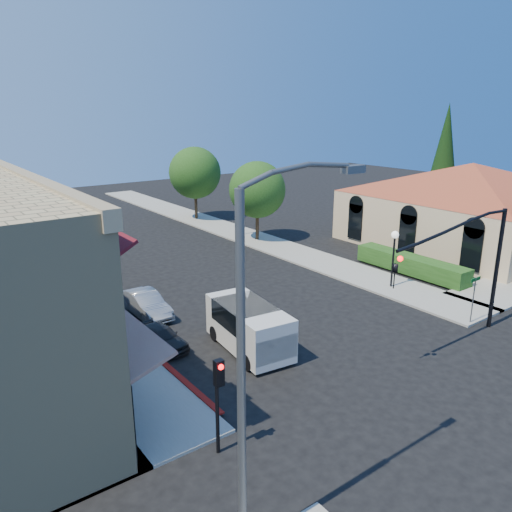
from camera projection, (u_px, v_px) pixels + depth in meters
ground at (414, 391)px, 19.26m from camera, size 120.00×120.00×0.00m
sidewalk_left at (15, 263)px, 35.05m from camera, size 3.50×50.00×0.12m
sidewalk_right at (224, 228)px, 45.04m from camera, size 3.50×50.00×0.12m
curb_red_strip at (159, 362)px, 21.49m from camera, size 0.25×10.00×0.06m
mission_building at (469, 197)px, 39.60m from camera, size 30.12×30.12×6.40m
hedge at (410, 274)px, 32.87m from camera, size 1.40×8.00×1.10m
conifer_far at (445, 153)px, 47.28m from camera, size 3.20×3.20×11.00m
street_tree_a at (257, 190)px, 40.03m from camera, size 4.56×4.56×6.48m
street_tree_b at (195, 173)px, 47.64m from camera, size 4.94×4.94×7.02m
signal_mast_arm at (475, 256)px, 22.59m from camera, size 8.01×0.39×6.00m
secondary_signal at (218, 389)px, 15.12m from camera, size 0.28×0.42×3.32m
cobra_streetlight at (254, 355)px, 11.00m from camera, size 3.60×0.25×9.31m
street_name_sign at (474, 293)px, 24.75m from camera, size 0.80×0.06×2.50m
lamppost_left_near at (118, 312)px, 19.80m from camera, size 0.44×0.44×3.57m
lamppost_left_far at (31, 240)px, 30.58m from camera, size 0.44×0.44×3.57m
lamppost_right_near at (394, 245)px, 29.49m from camera, size 0.44×0.44×3.57m
lamppost_right_far at (240, 204)px, 41.82m from camera, size 0.44×0.44×3.57m
white_van at (250, 325)px, 22.22m from camera, size 2.58×4.94×2.10m
parked_car_a at (161, 337)px, 22.64m from camera, size 1.62×3.28×1.08m
parked_car_b at (146, 304)px, 26.14m from camera, size 1.42×3.92×1.29m
parked_car_c at (78, 257)px, 34.66m from camera, size 1.61×3.93×1.14m
parked_car_d at (55, 252)px, 35.57m from camera, size 2.71×4.92×1.30m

